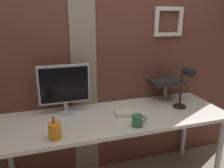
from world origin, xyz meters
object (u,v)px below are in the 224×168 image
object	(u,v)px
laptop	(162,74)
coffee_mug	(137,121)
desk_lamp	(185,84)
monitor	(64,86)
pen_cup	(55,131)

from	to	relation	value
laptop	coffee_mug	world-z (taller)	laptop
desk_lamp	coffee_mug	distance (m)	0.58
monitor	pen_cup	distance (m)	0.48
laptop	coffee_mug	distance (m)	0.73
pen_cup	laptop	bearing A→B (deg)	24.82
monitor	pen_cup	size ratio (longest dim) A/B	2.49
monitor	laptop	bearing A→B (deg)	4.70
monitor	pen_cup	bearing A→B (deg)	-105.72
desk_lamp	pen_cup	bearing A→B (deg)	-171.40
monitor	laptop	distance (m)	0.98
pen_cup	coffee_mug	bearing A→B (deg)	-0.01
desk_lamp	pen_cup	xyz separation A→B (m)	(-1.13, -0.17, -0.18)
laptop	pen_cup	size ratio (longest dim) A/B	1.89
laptop	pen_cup	distance (m)	1.22
laptop	desk_lamp	distance (m)	0.34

